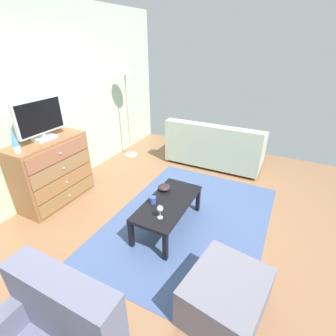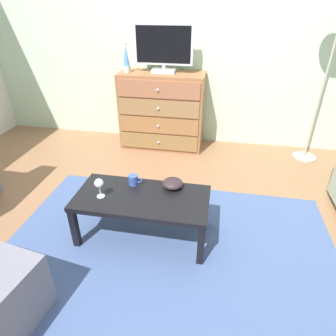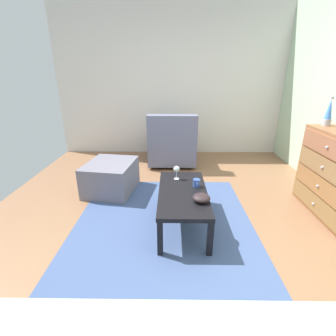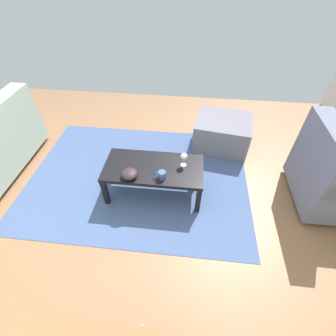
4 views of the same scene
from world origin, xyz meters
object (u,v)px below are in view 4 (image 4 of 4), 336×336
Objects in this scene: ottoman at (222,133)px; mug at (162,175)px; coffee_table at (154,170)px; armchair at (336,175)px; wine_glass at (184,157)px; bowl_decorative at (129,174)px.

mug is at bearing 58.15° from ottoman.
armchair is at bearing -176.64° from coffee_table.
wine_glass reaches higher than bowl_decorative.
coffee_table is 9.08× the size of mug.
bowl_decorative is 2.10m from armchair.
bowl_decorative is at bearing 47.93° from ottoman.
coffee_table is 1.48× the size of ottoman.
mug is 1.78m from armchair.
wine_glass is (-0.31, -0.06, 0.16)m from coffee_table.
ottoman is at bearing -132.07° from bowl_decorative.
armchair is at bearing -172.56° from bowl_decorative.
mug reaches higher than ottoman.
coffee_table is 0.36m from wine_glass.
wine_glass is 0.58m from bowl_decorative.
coffee_table is at bearing 11.44° from wine_glass.
bowl_decorative reaches higher than ottoman.
wine_glass is 1.57m from armchair.
ottoman is (-0.78, -0.94, -0.14)m from coffee_table.
bowl_decorative is (0.52, 0.22, -0.08)m from wine_glass.
armchair is 1.29× the size of ottoman.
ottoman is at bearing -129.73° from coffee_table.
coffee_table is at bearing -53.70° from mug.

